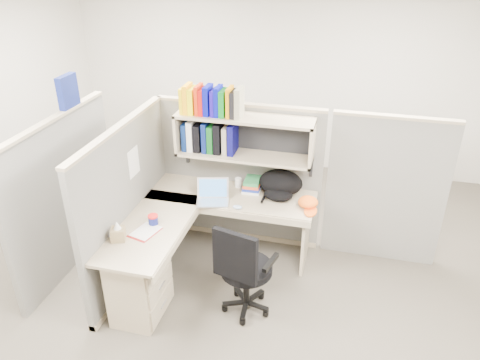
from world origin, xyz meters
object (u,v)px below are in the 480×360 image
(backpack, at_px, (280,185))
(snack_canister, at_px, (153,219))
(laptop, at_px, (212,193))
(desk, at_px, (166,260))
(task_chair, at_px, (244,283))

(backpack, xyz_separation_m, snack_canister, (-1.06, -0.81, -0.09))
(laptop, relative_size, snack_canister, 3.35)
(desk, xyz_separation_m, snack_canister, (-0.16, 0.13, 0.34))
(backpack, height_order, snack_canister, backpack)
(snack_canister, bearing_deg, laptop, 50.62)
(desk, bearing_deg, laptop, 67.97)
(laptop, distance_m, task_chair, 0.98)
(task_chair, bearing_deg, snack_canister, 169.79)
(desk, relative_size, backpack, 3.83)
(desk, bearing_deg, task_chair, -2.61)
(task_chair, bearing_deg, laptop, 126.38)
(laptop, bearing_deg, snack_canister, -143.75)
(laptop, distance_m, backpack, 0.70)
(backpack, bearing_deg, snack_canister, -125.13)
(backpack, bearing_deg, laptop, -137.71)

